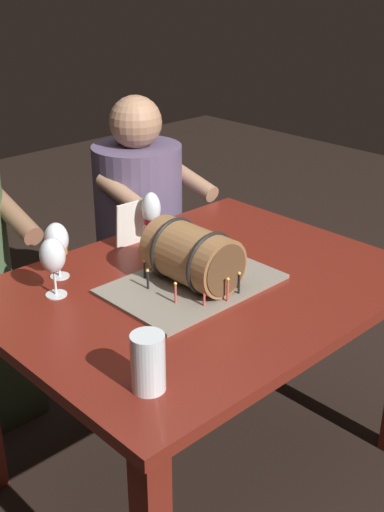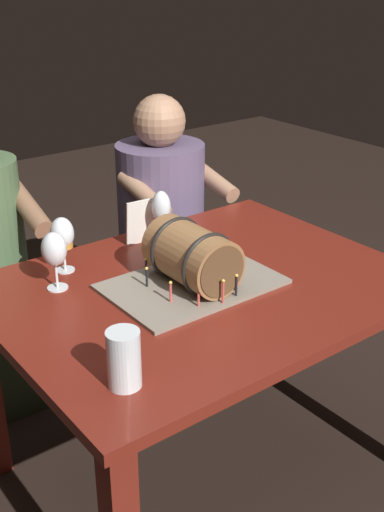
# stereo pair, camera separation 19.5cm
# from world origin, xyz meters

# --- Properties ---
(ground_plane) EXTENTS (8.00, 8.00, 0.00)m
(ground_plane) POSITION_xyz_m (0.00, 0.00, 0.00)
(ground_plane) COLOR black
(dining_table) EXTENTS (1.26, 0.96, 0.73)m
(dining_table) POSITION_xyz_m (0.00, 0.00, 0.62)
(dining_table) COLOR maroon
(dining_table) RESTS_ON ground
(barrel_cake) EXTENTS (0.51, 0.35, 0.20)m
(barrel_cake) POSITION_xyz_m (-0.03, 0.01, 0.81)
(barrel_cake) COLOR gray
(barrel_cake) RESTS_ON dining_table
(wine_glass_amber) EXTENTS (0.07, 0.07, 0.18)m
(wine_glass_amber) POSITION_xyz_m (-0.29, 0.34, 0.85)
(wine_glass_amber) COLOR white
(wine_glass_amber) RESTS_ON dining_table
(wine_glass_red) EXTENTS (0.07, 0.07, 0.20)m
(wine_glass_red) POSITION_xyz_m (0.07, 0.32, 0.86)
(wine_glass_red) COLOR white
(wine_glass_red) RESTS_ON dining_table
(wine_glass_empty) EXTENTS (0.08, 0.08, 0.18)m
(wine_glass_empty) POSITION_xyz_m (-0.37, 0.24, 0.85)
(wine_glass_empty) COLOR white
(wine_glass_empty) RESTS_ON dining_table
(beer_pint) EXTENTS (0.08, 0.08, 0.14)m
(beer_pint) POSITION_xyz_m (-0.47, -0.30, 0.80)
(beer_pint) COLOR white
(beer_pint) RESTS_ON dining_table
(menu_card) EXTENTS (0.11, 0.03, 0.16)m
(menu_card) POSITION_xyz_m (0.02, 0.38, 0.81)
(menu_card) COLOR silver
(menu_card) RESTS_ON dining_table
(person_seated_right) EXTENTS (0.41, 0.48, 1.14)m
(person_seated_right) POSITION_xyz_m (0.40, 0.79, 0.55)
(person_seated_right) COLOR #372D40
(person_seated_right) RESTS_ON ground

